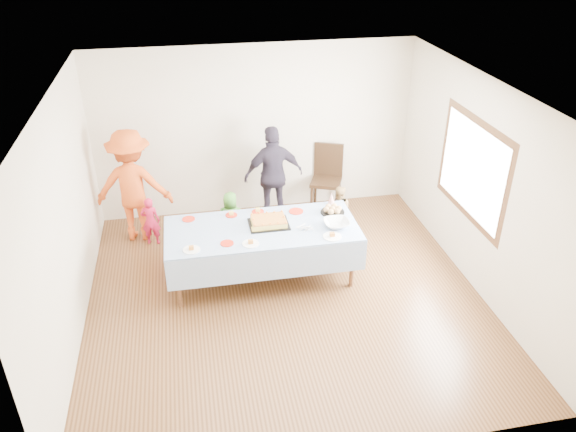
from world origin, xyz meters
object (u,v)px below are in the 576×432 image
at_px(birthday_cake, 269,222).
at_px(adult_left, 133,186).
at_px(dining_chair, 327,174).
at_px(party_table, 262,231).

relative_size(birthday_cake, adult_left, 0.30).
bearing_deg(birthday_cake, dining_chair, 54.67).
bearing_deg(party_table, dining_chair, 53.51).
height_order(dining_chair, adult_left, adult_left).
distance_m(party_table, birthday_cake, 0.15).
relative_size(dining_chair, adult_left, 0.64).
distance_m(dining_chair, adult_left, 3.08).
bearing_deg(adult_left, birthday_cake, 149.86).
xyz_separation_m(party_table, adult_left, (-1.69, 1.43, 0.13)).
height_order(party_table, adult_left, adult_left).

